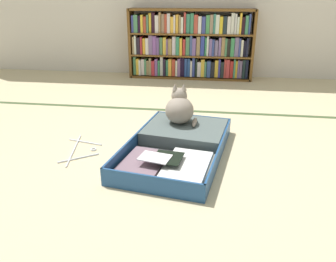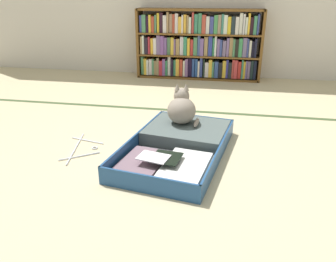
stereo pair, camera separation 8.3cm
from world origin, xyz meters
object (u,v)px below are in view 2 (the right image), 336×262
open_suitcase (181,144)px  clothes_hanger (82,148)px  bookshelf (198,46)px  black_cat (182,109)px

open_suitcase → clothes_hanger: open_suitcase is taller
bookshelf → clothes_hanger: (-0.56, -2.14, -0.38)m
black_cat → clothes_hanger: size_ratio=0.58×
bookshelf → open_suitcase: 2.07m
bookshelf → clothes_hanger: bookshelf is taller
bookshelf → clothes_hanger: bearing=-104.7°
bookshelf → clothes_hanger: size_ratio=3.10×
bookshelf → black_cat: size_ratio=5.30×
open_suitcase → black_cat: black_cat is taller
bookshelf → black_cat: 1.81m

